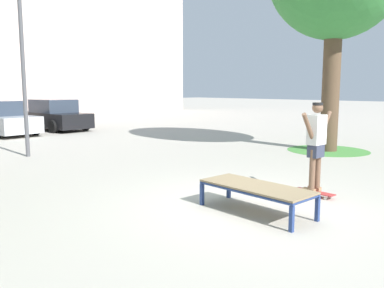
% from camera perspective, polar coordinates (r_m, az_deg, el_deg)
% --- Properties ---
extents(ground_plane, '(120.00, 120.00, 0.00)m').
position_cam_1_polar(ground_plane, '(7.20, 8.23, -8.67)').
color(ground_plane, '#B2AA9E').
extents(skate_box, '(0.83, 1.93, 0.46)m').
position_cam_1_polar(skate_box, '(6.73, 9.09, -6.20)').
color(skate_box, navy).
rests_on(skate_box, ground).
extents(skateboard, '(0.22, 0.80, 0.09)m').
position_cam_1_polar(skateboard, '(8.07, 16.91, -6.55)').
color(skateboard, '#B23333').
rests_on(skateboard, ground).
extents(skater, '(1.00, 0.29, 1.69)m').
position_cam_1_polar(skater, '(7.88, 17.19, 0.47)').
color(skater, brown).
rests_on(skater, skateboard).
extents(grass_patch_near_right, '(2.62, 2.62, 0.01)m').
position_cam_1_polar(grass_patch_near_right, '(14.02, 18.69, -0.88)').
color(grass_patch_near_right, '#47893D').
rests_on(grass_patch_near_right, ground).
extents(car_silver, '(2.19, 4.33, 1.50)m').
position_cam_1_polar(car_silver, '(19.74, -25.48, 3.20)').
color(car_silver, '#B7BABF').
rests_on(car_silver, ground).
extents(car_black, '(2.09, 4.29, 1.50)m').
position_cam_1_polar(car_black, '(21.08, -18.86, 3.80)').
color(car_black, black).
rests_on(car_black, ground).
extents(light_post, '(0.36, 0.36, 5.83)m').
position_cam_1_polar(light_post, '(13.10, -23.10, 15.10)').
color(light_post, '#4C4C51').
rests_on(light_post, ground).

